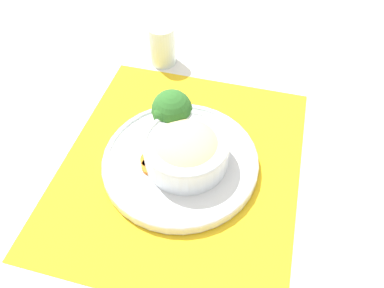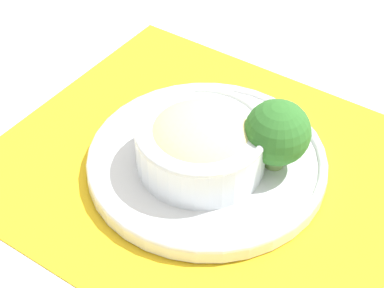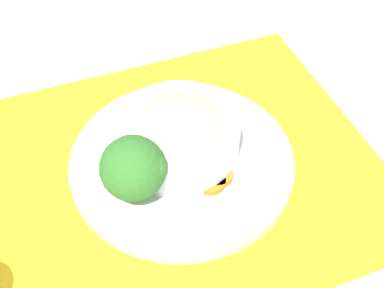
% 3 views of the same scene
% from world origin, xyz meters
% --- Properties ---
extents(ground_plane, '(4.00, 4.00, 0.00)m').
position_xyz_m(ground_plane, '(0.00, 0.00, 0.00)').
color(ground_plane, white).
extents(placemat, '(0.53, 0.47, 0.00)m').
position_xyz_m(placemat, '(0.00, 0.00, 0.00)').
color(placemat, yellow).
rests_on(placemat, ground_plane).
extents(plate, '(0.29, 0.29, 0.02)m').
position_xyz_m(plate, '(0.00, 0.00, 0.02)').
color(plate, silver).
rests_on(plate, placemat).
extents(bowl, '(0.15, 0.15, 0.07)m').
position_xyz_m(bowl, '(-0.00, -0.01, 0.05)').
color(bowl, silver).
rests_on(bowl, plate).
extents(broccoli_floret, '(0.08, 0.08, 0.09)m').
position_xyz_m(broccoli_floret, '(0.07, 0.04, 0.07)').
color(broccoli_floret, '#759E51').
rests_on(broccoli_floret, plate).
extents(carrot_slice_near, '(0.04, 0.04, 0.01)m').
position_xyz_m(carrot_slice_near, '(-0.02, 0.05, 0.02)').
color(carrot_slice_near, orange).
rests_on(carrot_slice_near, plate).
extents(carrot_slice_middle, '(0.04, 0.04, 0.01)m').
position_xyz_m(carrot_slice_middle, '(-0.03, 0.04, 0.02)').
color(carrot_slice_middle, orange).
rests_on(carrot_slice_middle, plate).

